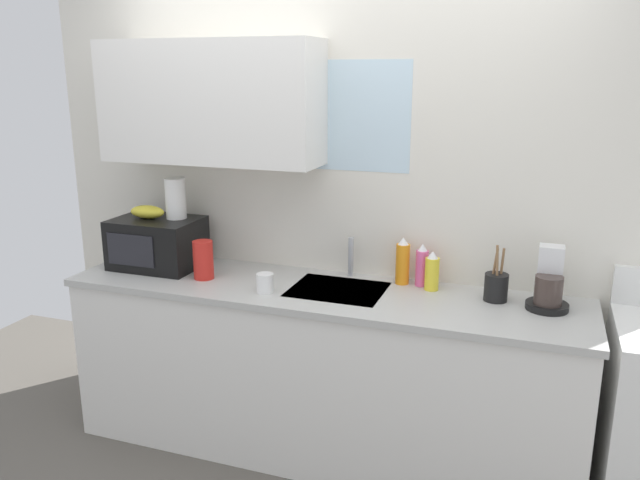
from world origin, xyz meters
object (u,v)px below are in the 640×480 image
(coffee_maker, at_px, (549,285))
(utensil_crock, at_px, (496,286))
(dish_soap_bottle_pink, at_px, (422,266))
(banana_bunch, at_px, (147,212))
(dish_soap_bottle_yellow, at_px, (432,272))
(mug_white, at_px, (265,283))
(dish_soap_bottle_orange, at_px, (403,262))
(microwave, at_px, (157,243))
(cereal_canister, at_px, (203,260))
(paper_towel_roll, at_px, (176,198))

(coffee_maker, bearing_deg, utensil_crock, 177.15)
(dish_soap_bottle_pink, bearing_deg, coffee_maker, -10.34)
(banana_bunch, relative_size, dish_soap_bottle_yellow, 1.01)
(mug_white, height_order, utensil_crock, utensil_crock)
(dish_soap_bottle_orange, height_order, dish_soap_bottle_pink, dish_soap_bottle_orange)
(microwave, height_order, dish_soap_bottle_orange, microwave)
(banana_bunch, height_order, cereal_canister, banana_bunch)
(banana_bunch, distance_m, dish_soap_bottle_orange, 1.40)
(coffee_maker, bearing_deg, microwave, -178.31)
(mug_white, bearing_deg, coffee_maker, 10.83)
(dish_soap_bottle_pink, relative_size, dish_soap_bottle_yellow, 1.10)
(paper_towel_roll, xyz_separation_m, dish_soap_bottle_pink, (1.33, 0.12, -0.28))
(microwave, height_order, paper_towel_roll, paper_towel_roll)
(dish_soap_bottle_orange, relative_size, dish_soap_bottle_pink, 1.11)
(banana_bunch, xyz_separation_m, mug_white, (0.78, -0.19, -0.26))
(coffee_maker, height_order, mug_white, coffee_maker)
(dish_soap_bottle_yellow, xyz_separation_m, cereal_canister, (-1.15, -0.22, 0.01))
(microwave, distance_m, cereal_canister, 0.36)
(paper_towel_roll, bearing_deg, dish_soap_bottle_yellow, 2.92)
(microwave, bearing_deg, cereal_canister, -16.13)
(mug_white, bearing_deg, dish_soap_bottle_orange, 30.66)
(mug_white, bearing_deg, paper_towel_roll, 159.12)
(microwave, height_order, cereal_canister, microwave)
(banana_bunch, distance_m, cereal_canister, 0.45)
(utensil_crock, bearing_deg, cereal_canister, -173.35)
(utensil_crock, bearing_deg, dish_soap_bottle_pink, 165.16)
(dish_soap_bottle_yellow, xyz_separation_m, utensil_crock, (0.31, -0.05, -0.02))
(mug_white, relative_size, utensil_crock, 0.35)
(mug_white, bearing_deg, banana_bunch, 166.30)
(banana_bunch, relative_size, cereal_canister, 1.00)
(banana_bunch, height_order, paper_towel_roll, paper_towel_roll)
(dish_soap_bottle_orange, relative_size, dish_soap_bottle_yellow, 1.22)
(banana_bunch, bearing_deg, mug_white, -13.70)
(banana_bunch, bearing_deg, dish_soap_bottle_pink, 6.48)
(coffee_maker, distance_m, dish_soap_bottle_pink, 0.61)
(dish_soap_bottle_pink, distance_m, mug_white, 0.79)
(cereal_canister, bearing_deg, dish_soap_bottle_orange, 15.03)
(banana_bunch, relative_size, utensil_crock, 0.73)
(dish_soap_bottle_pink, xyz_separation_m, mug_white, (-0.70, -0.36, -0.05))
(dish_soap_bottle_orange, bearing_deg, dish_soap_bottle_pink, 1.20)
(banana_bunch, height_order, dish_soap_bottle_yellow, banana_bunch)
(banana_bunch, xyz_separation_m, dish_soap_bottle_yellow, (1.54, 0.12, -0.21))
(coffee_maker, bearing_deg, dish_soap_bottle_orange, 171.26)
(microwave, height_order, dish_soap_bottle_yellow, microwave)
(coffee_maker, bearing_deg, banana_bunch, -178.39)
(microwave, distance_m, banana_bunch, 0.18)
(microwave, xyz_separation_m, dish_soap_bottle_orange, (1.33, 0.17, -0.02))
(microwave, relative_size, banana_bunch, 2.30)
(dish_soap_bottle_orange, xyz_separation_m, dish_soap_bottle_yellow, (0.16, -0.05, -0.02))
(dish_soap_bottle_orange, relative_size, cereal_canister, 1.20)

